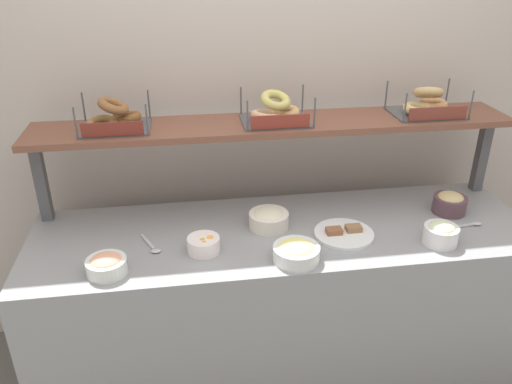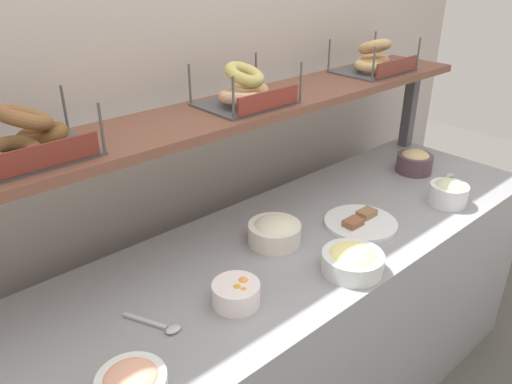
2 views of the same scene
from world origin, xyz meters
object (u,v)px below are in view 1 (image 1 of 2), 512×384
at_px(bowl_lox_spread, 106,265).
at_px(serving_spoon_by_edge, 152,247).
at_px(bowl_egg_salad, 297,252).
at_px(bagel_basket_sesame, 427,105).
at_px(bowl_fruit_salad, 204,244).
at_px(serving_spoon_near_plate, 469,225).
at_px(bowl_scallion_spread, 441,233).
at_px(bagel_basket_cinnamon_raisin, 114,119).
at_px(bagel_basket_plain, 276,112).
at_px(serving_plate_white, 344,233).
at_px(bowl_hummus, 450,203).
at_px(bowl_potato_salad, 269,218).

bearing_deg(bowl_lox_spread, serving_spoon_by_edge, 42.63).
height_order(bowl_egg_salad, bagel_basket_sesame, bagel_basket_sesame).
distance_m(bowl_fruit_salad, bagel_basket_sesame, 1.26).
bearing_deg(bowl_lox_spread, bowl_egg_salad, -1.67).
relative_size(bowl_egg_salad, serving_spoon_near_plate, 1.07).
relative_size(bowl_scallion_spread, serving_spoon_near_plate, 0.82).
bearing_deg(bagel_basket_cinnamon_raisin, bagel_basket_plain, -0.67).
xyz_separation_m(bowl_lox_spread, bowl_fruit_salad, (0.39, 0.10, -0.00)).
bearing_deg(serving_spoon_near_plate, serving_spoon_by_edge, 178.95).
bearing_deg(bagel_basket_cinnamon_raisin, bagel_basket_sesame, -0.04).
bearing_deg(bowl_egg_salad, serving_spoon_near_plate, 10.17).
relative_size(bowl_fruit_salad, serving_plate_white, 0.52).
relative_size(bowl_hummus, serving_plate_white, 0.59).
bearing_deg(bowl_potato_salad, serving_spoon_by_edge, -168.69).
bearing_deg(bowl_scallion_spread, serving_plate_white, 162.20).
xyz_separation_m(bowl_scallion_spread, bowl_hummus, (0.18, 0.26, -0.00)).
height_order(bowl_fruit_salad, serving_plate_white, bowl_fruit_salad).
distance_m(serving_spoon_by_edge, bagel_basket_cinnamon_raisin, 0.59).
distance_m(bowl_scallion_spread, bagel_basket_sesame, 0.65).
bearing_deg(bowl_hummus, bowl_lox_spread, -170.17).
bearing_deg(bowl_egg_salad, bowl_scallion_spread, 3.07).
xyz_separation_m(bowl_lox_spread, bowl_egg_salad, (0.76, -0.02, 0.00)).
height_order(bowl_potato_salad, bagel_basket_sesame, bagel_basket_sesame).
relative_size(bowl_lox_spread, bowl_scallion_spread, 1.08).
bearing_deg(serving_plate_white, bagel_basket_plain, 126.15).
bearing_deg(bagel_basket_sesame, bowl_potato_salad, -164.15).
distance_m(serving_plate_white, bagel_basket_cinnamon_raisin, 1.14).
height_order(serving_spoon_by_edge, bagel_basket_plain, bagel_basket_plain).
height_order(bowl_egg_salad, serving_spoon_by_edge, bowl_egg_salad).
distance_m(serving_spoon_by_edge, bagel_basket_plain, 0.82).
xyz_separation_m(bowl_scallion_spread, bagel_basket_sesame, (0.09, 0.48, 0.43)).
relative_size(bowl_potato_salad, serving_spoon_by_edge, 1.11).
bearing_deg(bowl_fruit_salad, bowl_scallion_spread, -4.86).
bearing_deg(serving_spoon_near_plate, bowl_fruit_salad, -178.53).
distance_m(bowl_potato_salad, serving_spoon_near_plate, 0.93).
height_order(bowl_lox_spread, bagel_basket_cinnamon_raisin, bagel_basket_cinnamon_raisin).
relative_size(bowl_egg_salad, bowl_potato_salad, 1.07).
bearing_deg(serving_spoon_near_plate, bowl_scallion_spread, -150.21).
bearing_deg(bowl_potato_salad, bagel_basket_plain, 72.92).
bearing_deg(bagel_basket_cinnamon_raisin, bowl_hummus, -7.99).
xyz_separation_m(bowl_hummus, bowl_potato_salad, (-0.89, -0.01, -0.01)).
distance_m(bowl_egg_salad, serving_spoon_near_plate, 0.87).
bearing_deg(bowl_potato_salad, bagel_basket_sesame, 15.85).
distance_m(bagel_basket_cinnamon_raisin, bagel_basket_sesame, 1.47).
height_order(bowl_hummus, bowl_fruit_salad, bowl_hummus).
xyz_separation_m(bowl_potato_salad, serving_spoon_near_plate, (0.92, -0.13, -0.04)).
xyz_separation_m(serving_plate_white, bagel_basket_plain, (-0.25, 0.35, 0.47)).
relative_size(bowl_lox_spread, bowl_hummus, 1.01).
bearing_deg(bowl_hummus, bowl_egg_salad, -160.14).
distance_m(serving_spoon_near_plate, serving_spoon_by_edge, 1.45).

